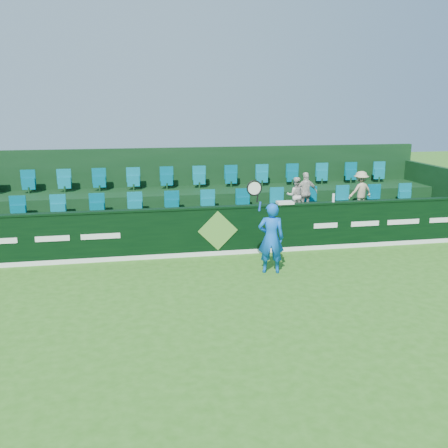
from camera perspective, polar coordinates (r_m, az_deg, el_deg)
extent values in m
plane|color=#2B6618|center=(10.15, 3.25, -10.02)|extent=(60.00, 60.00, 0.00)
cube|color=black|center=(13.64, -0.79, -0.86)|extent=(16.00, 0.20, 1.30)
cube|color=black|center=(13.49, -0.80, 1.91)|extent=(16.00, 0.24, 0.05)
cube|color=white|center=(13.70, -0.70, -3.36)|extent=(16.00, 0.02, 0.12)
cube|color=#579235|center=(13.52, -0.70, -0.78)|extent=(1.10, 0.02, 1.10)
cube|color=white|center=(13.70, -23.98, -1.79)|extent=(0.70, 0.01, 0.14)
cube|color=white|center=(13.47, -19.02, -1.59)|extent=(0.85, 0.01, 0.14)
cube|color=white|center=(13.35, -13.92, -1.38)|extent=(1.00, 0.01, 0.14)
cube|color=white|center=(14.38, 11.54, -0.18)|extent=(0.70, 0.01, 0.14)
cube|color=white|center=(14.88, 15.82, 0.04)|extent=(0.85, 0.01, 0.14)
cube|color=white|center=(15.45, 19.81, 0.23)|extent=(1.00, 0.01, 0.14)
cube|color=white|center=(16.09, 23.49, 0.42)|extent=(0.70, 0.01, 0.14)
cube|color=black|center=(14.76, -1.54, -0.75)|extent=(16.00, 2.00, 0.80)
cube|color=black|center=(16.53, -2.62, 1.70)|extent=(16.00, 1.80, 1.30)
cube|color=black|center=(17.38, -3.12, 4.47)|extent=(16.00, 0.20, 2.60)
cube|color=black|center=(18.41, 23.03, 2.97)|extent=(0.20, 4.00, 2.00)
cube|color=#076E81|center=(14.99, -1.80, 2.22)|extent=(13.50, 0.50, 0.60)
cube|color=#076E81|center=(16.65, -2.80, 5.11)|extent=(13.50, 0.50, 0.60)
imported|color=blue|center=(12.19, 5.39, -1.62)|extent=(0.71, 0.55, 1.74)
cylinder|color=#143FBF|center=(11.82, 4.11, 2.03)|extent=(0.07, 0.04, 0.22)
cylinder|color=black|center=(11.77, 3.85, 2.97)|extent=(0.05, 0.03, 0.20)
torus|color=black|center=(11.71, 3.49, 4.12)|extent=(0.41, 0.04, 0.41)
cylinder|color=silver|center=(11.71, 3.49, 4.12)|extent=(0.34, 0.01, 0.34)
imported|color=beige|center=(15.20, 8.17, 3.24)|extent=(0.62, 0.53, 1.12)
imported|color=beige|center=(15.29, 9.32, 3.53)|extent=(0.75, 0.34, 1.26)
imported|color=tan|center=(15.99, 15.32, 3.64)|extent=(0.88, 0.62, 1.24)
cube|color=silver|center=(13.94, 6.99, 2.44)|extent=(0.45, 0.29, 0.07)
cylinder|color=silver|center=(14.42, 12.40, 2.95)|extent=(0.08, 0.08, 0.24)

